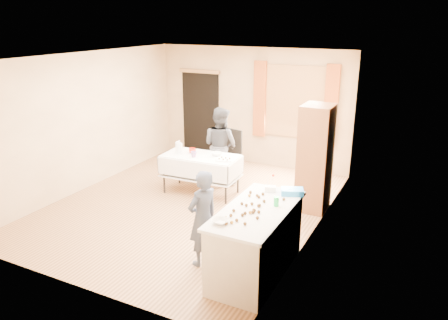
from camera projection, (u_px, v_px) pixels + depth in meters
The scene contains 29 objects.
floor at pixel (189, 206), 7.81m from camera, with size 4.50×5.50×0.02m, color #9E7047.
ceiling at pixel (185, 56), 6.99m from camera, with size 4.50×5.50×0.02m, color white.
wall_back at pixel (252, 107), 9.74m from camera, with size 4.50×0.02×2.60m, color tan.
wall_front at pixel (64, 190), 5.06m from camera, with size 4.50×0.02×2.60m, color tan.
wall_left at pixel (87, 121), 8.36m from camera, with size 0.02×5.50×2.60m, color tan.
wall_right at pixel (319, 153), 6.43m from camera, with size 0.02×5.50×2.60m, color tan.
window_frame at pixel (295, 102), 9.22m from camera, with size 1.32×0.06×1.52m, color olive.
window_pane at pixel (295, 102), 9.20m from camera, with size 1.20×0.02×1.40m, color white.
curtain_left at pixel (260, 99), 9.51m from camera, with size 0.28×0.06×1.65m, color #97471C.
curtain_right at pixel (331, 105), 8.84m from camera, with size 0.28×0.06×1.65m, color #97471C.
doorway at pixel (201, 115), 10.36m from camera, with size 0.95×0.04×2.00m, color black.
door_lintel at pixel (199, 71), 10.02m from camera, with size 1.05×0.06×0.08m, color olive.
cabinet at pixel (315, 158), 7.41m from camera, with size 0.50×0.60×1.84m, color brown.
counter at pixel (256, 241), 5.62m from camera, with size 0.78×1.64×0.91m.
party_table at pixel (201, 171), 8.23m from camera, with size 1.48×0.81×0.75m.
chair at pixel (228, 164), 9.03m from camera, with size 0.51×0.51×1.02m.
girl at pixel (203, 218), 5.78m from camera, with size 0.46×0.56×1.33m, color #2A3146.
woman at pixel (220, 145), 8.68m from camera, with size 0.87×0.75×1.54m, color black.
soda_can at pixel (276, 202), 5.54m from camera, with size 0.07×0.07×0.12m, color green.
mixing_bowl at pixel (220, 221), 5.09m from camera, with size 0.22×0.22×0.05m, color white.
foam_block at pixel (270, 189), 6.01m from camera, with size 0.15×0.10×0.08m, color white.
blue_basket at pixel (292, 192), 5.92m from camera, with size 0.30×0.20×0.08m, color #278EF0.
pitcher at pixel (178, 148), 8.19m from camera, with size 0.11×0.11×0.22m, color silver.
cup_red at pixel (192, 151), 8.24m from camera, with size 0.16×0.16×0.10m, color red.
cup_rainbow at pixel (194, 154), 8.02m from camera, with size 0.14×0.14×0.10m, color red.
small_bowl at pixel (217, 154), 8.12m from camera, with size 0.19×0.19×0.06m, color white.
pastry_tray at pixel (224, 160), 7.84m from camera, with size 0.28×0.20×0.02m, color white.
bottle at pixel (180, 145), 8.49m from camera, with size 0.08×0.09×0.18m, color white.
cake_balls at pixel (250, 208), 5.45m from camera, with size 0.53×1.06×0.04m.
Camera 1 is at (3.78, -6.12, 3.20)m, focal length 35.00 mm.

